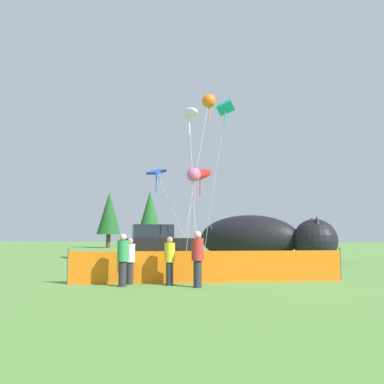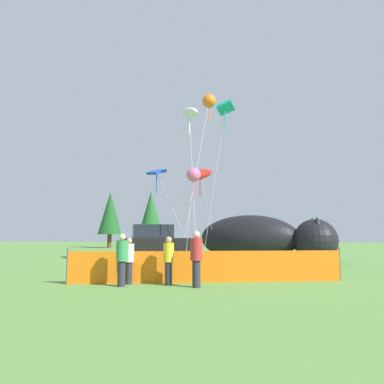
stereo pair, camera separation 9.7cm
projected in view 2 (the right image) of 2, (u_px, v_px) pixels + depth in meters
The scene contains 17 objects.
ground_plane at pixel (195, 273), 16.67m from camera, with size 120.00×120.00×0.00m, color #609342.
parked_car at pixel (155, 246), 20.56m from camera, with size 4.24×2.77×2.25m.
folding_chair at pixel (281, 265), 14.64m from camera, with size 0.58×0.58×0.91m.
inflatable_cat at pixel (263, 240), 23.54m from camera, with size 8.67×4.64×2.93m.
safety_fence at pixel (208, 267), 13.52m from camera, with size 9.82×1.96×1.24m.
spectator_in_yellow_shirt at pixel (122, 257), 12.57m from camera, with size 0.38×0.38×1.75m.
spectator_in_red_shirt at pixel (169, 259), 12.84m from camera, with size 0.36×0.36×1.65m.
spectator_in_grey_shirt at pixel (196, 256), 12.35m from camera, with size 0.40×0.40×1.84m.
spectator_in_black_shirt at pixel (129, 259), 13.13m from camera, with size 0.35×0.35×1.60m.
kite_red_lizard at pixel (200, 175), 22.68m from camera, with size 1.97×3.77×5.96m.
kite_white_ghost at pixel (189, 113), 22.23m from camera, with size 1.68×2.87×9.60m.
kite_pink_octopus at pixel (194, 175), 19.04m from camera, with size 0.97×1.68×5.11m.
kite_blue_box at pixel (157, 173), 23.21m from camera, with size 2.99×1.48×5.83m.
kite_orange_flower at pixel (209, 102), 23.77m from camera, with size 1.98×2.96×10.60m.
kite_teal_diamond at pixel (225, 111), 21.32m from camera, with size 1.99×1.44×9.26m.
horizon_tree_east at pixel (151, 212), 52.95m from camera, with size 3.26×3.26×7.78m.
horizon_tree_west at pixel (110, 213), 46.70m from camera, with size 2.91×2.91×6.96m.
Camera 2 is at (1.52, -16.90, 1.76)m, focal length 35.00 mm.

